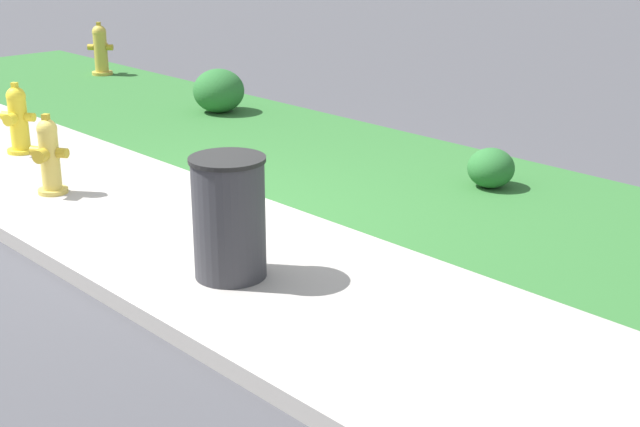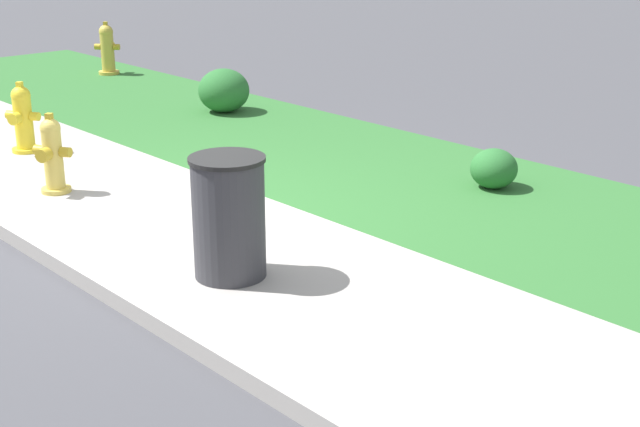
# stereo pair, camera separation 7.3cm
# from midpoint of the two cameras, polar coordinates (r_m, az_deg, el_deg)

# --- Properties ---
(ground_plane) EXTENTS (120.00, 120.00, 0.00)m
(ground_plane) POSITION_cam_midpoint_polar(r_m,az_deg,el_deg) (7.28, -9.71, -0.84)
(ground_plane) COLOR #424247
(sidewalk_pavement) EXTENTS (18.00, 2.00, 0.01)m
(sidewalk_pavement) POSITION_cam_midpoint_polar(r_m,az_deg,el_deg) (7.28, -9.71, -0.80)
(sidewalk_pavement) COLOR #9E9993
(sidewalk_pavement) RESTS_ON ground
(grass_verge) EXTENTS (18.00, 2.73, 0.01)m
(grass_verge) POSITION_cam_midpoint_polar(r_m,az_deg,el_deg) (8.73, 3.28, 2.83)
(grass_verge) COLOR #2D662D
(grass_verge) RESTS_ON ground
(street_curb) EXTENTS (18.00, 0.16, 0.12)m
(street_curb) POSITION_cam_midpoint_polar(r_m,az_deg,el_deg) (6.77, -17.34, -2.48)
(street_curb) COLOR #9E9993
(street_curb) RESTS_ON ground
(fire_hydrant_across_street) EXTENTS (0.34, 0.32, 0.73)m
(fire_hydrant_across_street) POSITION_cam_midpoint_polar(r_m,az_deg,el_deg) (8.25, -17.18, 3.52)
(fire_hydrant_across_street) COLOR gold
(fire_hydrant_across_street) RESTS_ON ground
(fire_hydrant_by_grass_verge) EXTENTS (0.35, 0.35, 0.79)m
(fire_hydrant_by_grass_verge) POSITION_cam_midpoint_polar(r_m,az_deg,el_deg) (14.06, -14.01, 10.15)
(fire_hydrant_by_grass_verge) COLOR gold
(fire_hydrant_by_grass_verge) RESTS_ON ground
(fire_hydrant_far_end) EXTENTS (0.36, 0.34, 0.74)m
(fire_hydrant_far_end) POSITION_cam_midpoint_polar(r_m,az_deg,el_deg) (9.74, -18.96, 5.69)
(fire_hydrant_far_end) COLOR yellow
(fire_hydrant_far_end) RESTS_ON ground
(trash_bin) EXTENTS (0.52, 0.52, 0.87)m
(trash_bin) POSITION_cam_midpoint_polar(r_m,az_deg,el_deg) (6.11, -6.18, -0.30)
(trash_bin) COLOR #333338
(trash_bin) RESTS_ON ground
(shrub_bush_far_verge) EXTENTS (0.64, 0.64, 0.54)m
(shrub_bush_far_verge) POSITION_cam_midpoint_polar(r_m,az_deg,el_deg) (11.21, -6.69, 7.81)
(shrub_bush_far_verge) COLOR #28662D
(shrub_bush_far_verge) RESTS_ON ground
(shrub_bush_mid_verge) EXTENTS (0.43, 0.43, 0.37)m
(shrub_bush_mid_verge) POSITION_cam_midpoint_polar(r_m,az_deg,el_deg) (8.27, 10.64, 2.88)
(shrub_bush_mid_verge) COLOR #28662D
(shrub_bush_mid_verge) RESTS_ON ground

